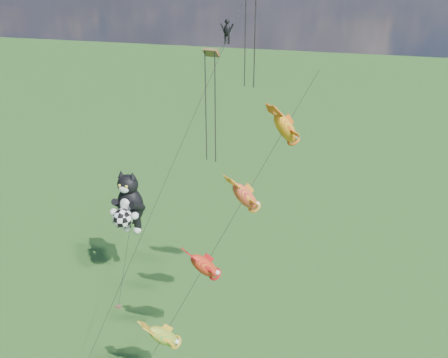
% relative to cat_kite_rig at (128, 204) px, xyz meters
% --- Properties ---
extents(ground, '(300.00, 300.00, 0.00)m').
position_rel_cat_kite_rig_xyz_m(ground, '(-6.07, -8.62, -8.15)').
color(ground, '#154511').
extents(cat_kite_rig, '(2.44, 4.09, 10.87)m').
position_rel_cat_kite_rig_xyz_m(cat_kite_rig, '(0.00, 0.00, 0.00)').
color(cat_kite_rig, brown).
rests_on(cat_kite_rig, ground).
extents(fish_windsock_rig, '(9.18, 13.19, 19.32)m').
position_rel_cat_kite_rig_xyz_m(fish_windsock_rig, '(9.81, -5.77, 2.69)').
color(fish_windsock_rig, brown).
rests_on(fish_windsock_rig, ground).
extents(parafoil_rig, '(7.77, 16.18, 24.77)m').
position_rel_cat_kite_rig_xyz_m(parafoil_rig, '(7.50, 0.87, 11.85)').
color(parafoil_rig, brown).
rests_on(parafoil_rig, ground).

